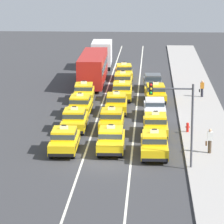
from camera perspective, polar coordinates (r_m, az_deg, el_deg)
The scene contains 25 objects.
ground_plane at distance 44.46m, azimuth -0.47°, elevation -4.27°, with size 160.00×160.00×0.00m, color #353538.
lane_stripe_left_center at distance 63.90m, azimuth -0.72°, elevation 1.04°, with size 0.14×80.00×0.01m, color silver.
lane_stripe_center_right at distance 63.76m, azimuth 2.15°, elevation 1.01°, with size 0.14×80.00×0.01m, color silver.
sidewalk_curb at distance 59.01m, azimuth 7.49°, elevation 0.01°, with size 4.00×90.00×0.15m, color #9E9993.
taxi_left_nearest at distance 46.67m, azimuth -4.03°, elevation -2.34°, with size 1.91×4.60×1.96m.
taxi_left_second at distance 52.43m, azimuth -3.18°, elevation -0.63°, with size 1.91×4.60×1.96m.
taxi_left_third at distance 57.62m, azimuth -2.70°, elevation 0.61°, with size 1.82×4.56×1.96m.
taxi_left_fourth at distance 63.22m, azimuth -2.38°, elevation 1.71°, with size 2.02×4.64×1.96m.
bus_left_fifth at distance 71.52m, azimuth -1.61°, elevation 3.79°, with size 2.67×11.23×3.22m.
box_truck_left_sixth at distance 82.56m, azimuth -0.84°, elevation 4.99°, with size 2.43×7.01×3.27m.
taxi_center_nearest at distance 46.72m, azimuth -0.08°, elevation -2.30°, with size 1.87×4.58×1.96m.
taxi_center_second at distance 52.34m, azimuth -0.03°, elevation -0.64°, with size 1.84×4.57×1.96m.
taxi_center_third at distance 58.32m, azimuth 0.37°, elevation 0.77°, with size 1.91×4.60×1.96m.
taxi_center_fourth at distance 63.64m, azimuth 0.85°, elevation 1.80°, with size 1.87×4.58×1.96m.
taxi_center_fifth at distance 68.81m, azimuth 0.92°, elevation 2.64°, with size 1.87×4.58×1.96m.
taxi_center_sixth at distance 74.62m, azimuth 1.01°, elevation 3.44°, with size 2.11×4.67×1.96m.
taxi_right_nearest at distance 45.59m, azimuth 3.58°, elevation -2.71°, with size 1.89×4.59×1.96m.
taxi_right_second at distance 50.86m, azimuth 3.68°, elevation -1.06°, with size 1.89×4.59×1.96m.
sedan_right_third at distance 56.82m, azimuth 3.62°, elevation 0.39°, with size 1.87×4.34×1.58m.
taxi_right_fourth at distance 62.92m, azimuth 3.68°, elevation 1.64°, with size 2.09×4.66×1.96m.
sedan_right_fifth at distance 68.85m, azimuth 3.46°, elevation 2.60°, with size 1.96×4.38×1.58m.
pedestrian_near_crosswalk at distance 64.93m, azimuth 7.59°, elevation 1.96°, with size 0.47×0.24×1.59m.
pedestrian_mid_block at distance 46.30m, azimuth 8.23°, elevation -2.42°, with size 0.47×0.24×1.69m.
fire_hydrant at distance 51.77m, azimuth 6.39°, elevation -1.25°, with size 0.36×0.22×0.73m.
traffic_light_pole at distance 42.26m, azimuth 5.49°, elevation 0.13°, with size 2.87×0.33×5.58m.
Camera 1 is at (2.83, -42.39, 13.10)m, focal length 108.56 mm.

